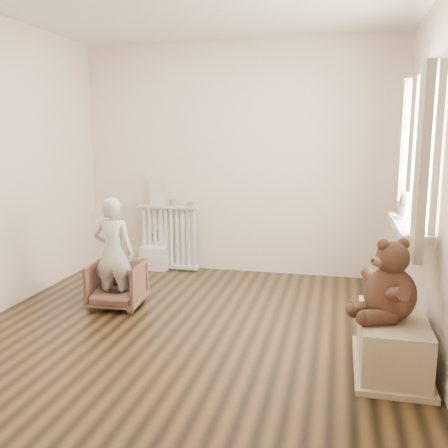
% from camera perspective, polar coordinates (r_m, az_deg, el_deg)
% --- Properties ---
extents(floor, '(3.60, 3.60, 0.01)m').
position_cam_1_polar(floor, '(4.24, -3.43, -11.71)').
color(floor, black).
rests_on(floor, ground).
extents(back_wall, '(3.60, 0.02, 2.60)m').
position_cam_1_polar(back_wall, '(5.68, 1.63, 7.43)').
color(back_wall, white).
rests_on(back_wall, ground).
extents(front_wall, '(3.60, 0.02, 2.60)m').
position_cam_1_polar(front_wall, '(2.28, -16.76, 2.61)').
color(front_wall, white).
rests_on(front_wall, ground).
extents(right_wall, '(0.02, 3.60, 2.60)m').
position_cam_1_polar(right_wall, '(3.83, 23.24, 5.18)').
color(right_wall, white).
rests_on(right_wall, ground).
extents(window, '(0.03, 0.90, 1.10)m').
position_cam_1_polar(window, '(4.11, 22.12, 7.65)').
color(window, white).
rests_on(window, right_wall).
extents(window_sill, '(0.22, 1.10, 0.06)m').
position_cam_1_polar(window_sill, '(4.16, 20.36, -0.27)').
color(window_sill, silver).
rests_on(window_sill, right_wall).
extents(curtain_left, '(0.06, 0.26, 1.30)m').
position_cam_1_polar(curtain_left, '(3.53, 21.69, 6.39)').
color(curtain_left, '#BAB193').
rests_on(curtain_left, right_wall).
extents(curtain_right, '(0.06, 0.26, 1.30)m').
position_cam_1_polar(curtain_right, '(4.66, 19.67, 7.30)').
color(curtain_right, '#BAB193').
rests_on(curtain_right, right_wall).
extents(radiator, '(0.72, 0.14, 0.76)m').
position_cam_1_polar(radiator, '(5.90, -6.32, -1.45)').
color(radiator, silver).
rests_on(radiator, floor).
extents(paper_doll, '(0.19, 0.02, 0.32)m').
position_cam_1_polar(paper_doll, '(5.85, -7.51, 3.69)').
color(paper_doll, beige).
rests_on(paper_doll, radiator).
extents(tin_a, '(0.11, 0.11, 0.07)m').
position_cam_1_polar(tin_a, '(5.81, -5.78, 2.42)').
color(tin_a, '#A59E8C').
rests_on(tin_a, radiator).
extents(tin_b, '(0.10, 0.10, 0.06)m').
position_cam_1_polar(tin_b, '(5.74, -3.69, 2.31)').
color(tin_b, '#A59E8C').
rests_on(tin_b, radiator).
extents(toy_vanity, '(0.32, 0.23, 0.50)m').
position_cam_1_polar(toy_vanity, '(5.95, -7.87, -2.51)').
color(toy_vanity, silver).
rests_on(toy_vanity, floor).
extents(armchair, '(0.50, 0.51, 0.43)m').
position_cam_1_polar(armchair, '(4.73, -12.11, -6.78)').
color(armchair, brown).
rests_on(armchair, floor).
extents(child, '(0.39, 0.27, 1.01)m').
position_cam_1_polar(child, '(4.60, -12.52, -3.24)').
color(child, beige).
rests_on(child, armchair).
extents(toy_bench, '(0.42, 0.80, 0.38)m').
position_cam_1_polar(toy_bench, '(3.66, 18.65, -12.56)').
color(toy_bench, tan).
rests_on(toy_bench, floor).
extents(teddy_bear, '(0.53, 0.48, 0.54)m').
position_cam_1_polar(teddy_bear, '(3.44, 18.58, -5.70)').
color(teddy_bear, '#331D13').
rests_on(teddy_bear, toy_bench).
extents(plush_cat, '(0.21, 0.30, 0.23)m').
position_cam_1_polar(plush_cat, '(4.34, 20.00, 1.93)').
color(plush_cat, slate).
rests_on(plush_cat, window_sill).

